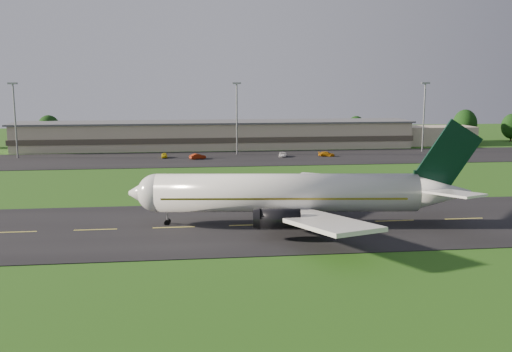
{
  "coord_description": "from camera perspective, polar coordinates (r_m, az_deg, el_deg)",
  "views": [
    {
      "loc": [
        -8.62,
        -80.48,
        21.11
      ],
      "look_at": [
        1.89,
        8.0,
        6.0
      ],
      "focal_mm": 40.0,
      "sensor_mm": 36.0,
      "label": 1
    }
  ],
  "objects": [
    {
      "name": "service_vehicle_b",
      "position": [
        153.23,
        -5.86,
        1.97
      ],
      "size": [
        4.6,
        3.27,
        1.44
      ],
      "primitive_type": "imported",
      "rotation": [
        0.0,
        0.0,
        2.02
      ],
      "color": "maroon",
      "rests_on": "apron"
    },
    {
      "name": "apron",
      "position": [
        154.17,
        -3.51,
        1.76
      ],
      "size": [
        260.0,
        30.0,
        0.1
      ],
      "primitive_type": "cube",
      "color": "black",
      "rests_on": "ground"
    },
    {
      "name": "ground",
      "position": [
        83.65,
        -0.64,
        -4.99
      ],
      "size": [
        360.0,
        360.0,
        0.0
      ],
      "primitive_type": "plane",
      "color": "#224E13",
      "rests_on": "ground"
    },
    {
      "name": "light_mast_east",
      "position": [
        174.73,
        16.47,
        6.49
      ],
      "size": [
        2.4,
        1.2,
        20.35
      ],
      "color": "gray",
      "rests_on": "ground"
    },
    {
      "name": "light_mast_centre",
      "position": [
        161.27,
        -1.93,
        6.64
      ],
      "size": [
        2.4,
        1.2,
        20.35
      ],
      "color": "gray",
      "rests_on": "ground"
    },
    {
      "name": "light_mast_west",
      "position": [
        167.26,
        -22.99,
        6.0
      ],
      "size": [
        2.4,
        1.2,
        20.35
      ],
      "color": "gray",
      "rests_on": "ground"
    },
    {
      "name": "service_vehicle_a",
      "position": [
        156.89,
        -9.16,
        2.05
      ],
      "size": [
        1.76,
        3.94,
        1.32
      ],
      "primitive_type": "imported",
      "rotation": [
        0.0,
        0.0,
        0.05
      ],
      "color": "gold",
      "rests_on": "apron"
    },
    {
      "name": "taxiway",
      "position": [
        83.63,
        -0.64,
        -4.96
      ],
      "size": [
        220.0,
        30.0,
        0.1
      ],
      "primitive_type": "cube",
      "color": "black",
      "rests_on": "ground"
    },
    {
      "name": "terminal",
      "position": [
        178.12,
        -1.91,
        4.1
      ],
      "size": [
        145.0,
        16.0,
        8.4
      ],
      "color": "tan",
      "rests_on": "ground"
    },
    {
      "name": "airliner",
      "position": [
        83.4,
        3.67,
        -1.77
      ],
      "size": [
        51.23,
        41.93,
        15.57
      ],
      "rotation": [
        0.0,
        0.0,
        -0.11
      ],
      "color": "white",
      "rests_on": "ground"
    },
    {
      "name": "tree_line",
      "position": [
        193.88,
        8.36,
        4.79
      ],
      "size": [
        199.04,
        9.11,
        11.0
      ],
      "color": "black",
      "rests_on": "ground"
    },
    {
      "name": "service_vehicle_c",
      "position": [
        157.25,
        2.69,
        2.16
      ],
      "size": [
        2.84,
        4.62,
        1.19
      ],
      "primitive_type": "imported",
      "rotation": [
        0.0,
        0.0,
        -0.21
      ],
      "color": "white",
      "rests_on": "apron"
    },
    {
      "name": "service_vehicle_d",
      "position": [
        159.04,
        7.06,
        2.2
      ],
      "size": [
        4.81,
        2.67,
        1.32
      ],
      "primitive_type": "imported",
      "rotation": [
        0.0,
        0.0,
        1.38
      ],
      "color": "orange",
      "rests_on": "apron"
    }
  ]
}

